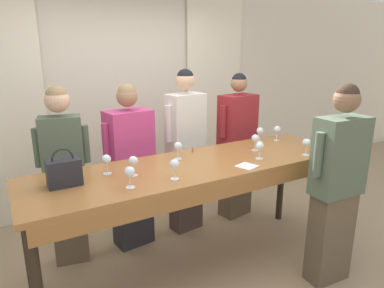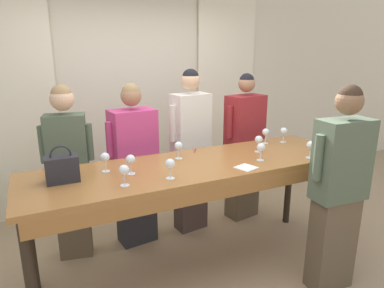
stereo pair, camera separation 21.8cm
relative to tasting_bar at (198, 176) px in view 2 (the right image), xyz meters
name	(u,v)px [view 2 (the right image)]	position (x,y,z in m)	size (l,w,h in m)	color
ground_plane	(196,268)	(0.00, 0.03, -0.91)	(18.00, 18.00, 0.00)	tan
wall_back	(132,93)	(0.00, 1.87, 0.49)	(12.00, 0.06, 2.80)	beige
curtain_panel_left	(15,106)	(-1.35, 1.80, 0.43)	(0.88, 0.03, 2.69)	#EFE5C6
curtain_panel_right	(226,93)	(1.35, 1.80, 0.43)	(0.88, 0.03, 2.69)	#EFE5C6
tasting_bar	(198,176)	(0.00, 0.00, 0.00)	(2.82, 0.81, 1.01)	#9E6633
wine_bottle	(333,140)	(1.27, -0.24, 0.23)	(0.07, 0.07, 0.33)	black
handbag	(62,168)	(-1.05, 0.09, 0.20)	(0.23, 0.14, 0.27)	#232328
wine_glass_front_left	(105,158)	(-0.73, 0.16, 0.22)	(0.07, 0.07, 0.15)	white
wine_glass_front_mid	(179,146)	(-0.08, 0.21, 0.22)	(0.07, 0.07, 0.15)	white
wine_glass_front_right	(284,132)	(1.12, 0.26, 0.22)	(0.07, 0.07, 0.15)	white
wine_glass_center_left	(170,164)	(-0.33, -0.20, 0.22)	(0.07, 0.07, 0.15)	white
wine_glass_center_mid	(261,148)	(0.54, -0.14, 0.22)	(0.07, 0.07, 0.15)	white
wine_glass_center_right	(311,146)	(0.98, -0.27, 0.22)	(0.07, 0.07, 0.15)	white
wine_glass_back_left	(130,160)	(-0.56, 0.02, 0.22)	(0.07, 0.07, 0.15)	white
wine_glass_back_mid	(259,140)	(0.68, 0.08, 0.22)	(0.07, 0.07, 0.15)	white
wine_glass_back_right	(266,133)	(0.92, 0.30, 0.22)	(0.07, 0.07, 0.15)	white
wine_glass_near_host	(124,171)	(-0.67, -0.19, 0.22)	(0.07, 0.07, 0.15)	white
napkin	(246,167)	(0.32, -0.24, 0.11)	(0.19, 0.19, 0.00)	white
pen	(195,150)	(0.16, 0.37, 0.11)	(0.08, 0.12, 0.01)	maroon
guest_olive_jacket	(69,170)	(-0.95, 0.73, -0.03)	(0.47, 0.27, 1.66)	brown
guest_pink_top	(134,166)	(-0.34, 0.73, -0.09)	(0.54, 0.32, 1.64)	#28282D
guest_cream_sweater	(191,150)	(0.28, 0.73, -0.01)	(0.50, 0.28, 1.76)	#473833
guest_striped_shirt	(244,147)	(0.96, 0.73, -0.06)	(0.53, 0.32, 1.69)	brown
host_pouring	(338,190)	(0.91, -0.66, -0.04)	(0.54, 0.25, 1.70)	brown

